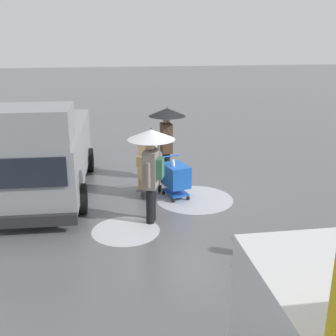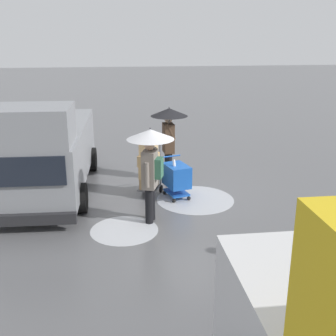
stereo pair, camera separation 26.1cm
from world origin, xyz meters
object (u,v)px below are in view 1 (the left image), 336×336
(shopping_cart_vendor, at_px, (176,177))
(cargo_van_parked_right, at_px, (45,151))
(pedestrian_pink_side, at_px, (151,154))
(hand_dolly_boxes, at_px, (148,165))
(pedestrian_black_side, at_px, (167,127))

(shopping_cart_vendor, bearing_deg, cargo_van_parked_right, -12.72)
(cargo_van_parked_right, xyz_separation_m, pedestrian_pink_side, (-2.53, 2.05, 0.39))
(hand_dolly_boxes, height_order, pedestrian_pink_side, pedestrian_pink_side)
(shopping_cart_vendor, height_order, pedestrian_black_side, pedestrian_black_side)
(cargo_van_parked_right, bearing_deg, hand_dolly_boxes, 168.91)
(pedestrian_pink_side, relative_size, pedestrian_black_side, 1.00)
(pedestrian_pink_side, bearing_deg, cargo_van_parked_right, -39.07)
(shopping_cart_vendor, height_order, pedestrian_pink_side, pedestrian_pink_side)
(cargo_van_parked_right, xyz_separation_m, shopping_cart_vendor, (-3.30, 0.75, -0.61))
(pedestrian_pink_side, height_order, pedestrian_black_side, same)
(shopping_cart_vendor, height_order, hand_dolly_boxes, hand_dolly_boxes)
(cargo_van_parked_right, distance_m, hand_dolly_boxes, 2.69)
(cargo_van_parked_right, relative_size, pedestrian_pink_side, 2.52)
(cargo_van_parked_right, bearing_deg, shopping_cart_vendor, 167.28)
(shopping_cart_vendor, distance_m, pedestrian_pink_side, 1.82)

